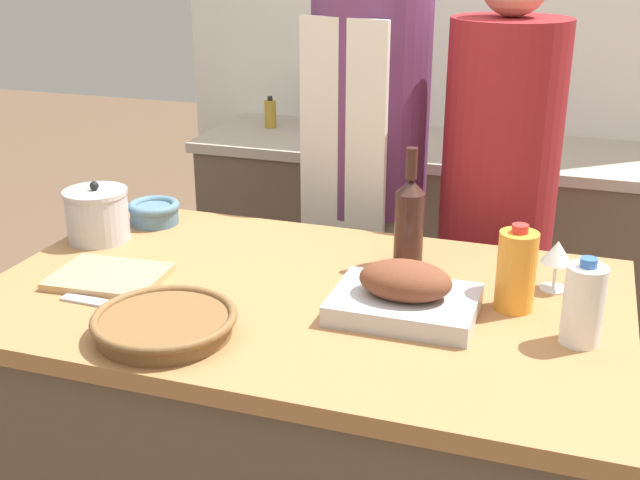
{
  "coord_description": "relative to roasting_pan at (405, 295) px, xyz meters",
  "views": [
    {
      "loc": [
        0.57,
        -1.56,
        1.69
      ],
      "look_at": [
        0.0,
        0.13,
        1.0
      ],
      "focal_mm": 45.0,
      "sensor_mm": 36.0,
      "label": 1
    }
  ],
  "objects": [
    {
      "name": "condiment_bottle_tall",
      "position": [
        -0.44,
        1.48,
        0.01
      ],
      "size": [
        0.05,
        0.05,
        0.16
      ],
      "color": "#B28E2D",
      "rests_on": "back_counter"
    },
    {
      "name": "wicker_basket",
      "position": [
        -0.44,
        -0.25,
        -0.02
      ],
      "size": [
        0.3,
        0.3,
        0.05
      ],
      "color": "brown",
      "rests_on": "kitchen_island"
    },
    {
      "name": "back_wall",
      "position": [
        -0.25,
        1.89,
        0.31
      ],
      "size": [
        2.35,
        0.1,
        2.55
      ],
      "color": "silver",
      "rests_on": "ground_plane"
    },
    {
      "name": "condiment_bottle_extra",
      "position": [
        -0.95,
        1.6,
        -0.0
      ],
      "size": [
        0.05,
        0.05,
        0.13
      ],
      "color": "#B28E2D",
      "rests_on": "back_counter"
    },
    {
      "name": "person_cook_aproned",
      "position": [
        -0.32,
        0.87,
        0.02
      ],
      "size": [
        0.37,
        0.39,
        1.77
      ],
      "rotation": [
        0.0,
        0.0,
        -0.22
      ],
      "color": "beige",
      "rests_on": "ground_plane"
    },
    {
      "name": "kitchen_island",
      "position": [
        -0.25,
        0.03,
        -0.5
      ],
      "size": [
        1.45,
        0.88,
        0.92
      ],
      "color": "brown",
      "rests_on": "ground_plane"
    },
    {
      "name": "wine_glass_left",
      "position": [
        0.3,
        0.23,
        0.04
      ],
      "size": [
        0.07,
        0.07,
        0.12
      ],
      "color": "silver",
      "rests_on": "kitchen_island"
    },
    {
      "name": "condiment_bottle_short",
      "position": [
        -0.53,
        1.5,
        0.0
      ],
      "size": [
        0.06,
        0.06,
        0.13
      ],
      "color": "#332D28",
      "rests_on": "back_counter"
    },
    {
      "name": "knife_chef",
      "position": [
        -0.58,
        -0.17,
        -0.04
      ],
      "size": [
        0.3,
        0.04,
        0.01
      ],
      "color": "#B7B7BC",
      "rests_on": "kitchen_island"
    },
    {
      "name": "cutting_board",
      "position": [
        -0.7,
        -0.05,
        -0.04
      ],
      "size": [
        0.27,
        0.21,
        0.02
      ],
      "color": "tan",
      "rests_on": "kitchen_island"
    },
    {
      "name": "mixing_bowl",
      "position": [
        -0.8,
        0.34,
        -0.01
      ],
      "size": [
        0.15,
        0.15,
        0.06
      ],
      "color": "slate",
      "rests_on": "kitchen_island"
    },
    {
      "name": "stand_mixer",
      "position": [
        -0.71,
        1.64,
        0.09
      ],
      "size": [
        0.18,
        0.14,
        0.36
      ],
      "color": "silver",
      "rests_on": "back_counter"
    },
    {
      "name": "wine_bottle_green",
      "position": [
        -0.05,
        0.28,
        0.07
      ],
      "size": [
        0.07,
        0.07,
        0.29
      ],
      "color": "#381E19",
      "rests_on": "kitchen_island"
    },
    {
      "name": "person_cook_guest",
      "position": [
        0.1,
        0.82,
        -0.05
      ],
      "size": [
        0.34,
        0.34,
        1.66
      ],
      "rotation": [
        0.0,
        0.0,
        -0.37
      ],
      "color": "beige",
      "rests_on": "ground_plane"
    },
    {
      "name": "milk_jug",
      "position": [
        0.36,
        -0.01,
        0.04
      ],
      "size": [
        0.08,
        0.08,
        0.18
      ],
      "color": "white",
      "rests_on": "kitchen_island"
    },
    {
      "name": "back_counter",
      "position": [
        -0.25,
        1.54,
        -0.51
      ],
      "size": [
        1.85,
        0.6,
        0.9
      ],
      "color": "brown",
      "rests_on": "ground_plane"
    },
    {
      "name": "stock_pot",
      "position": [
        -0.87,
        0.18,
        0.02
      ],
      "size": [
        0.17,
        0.17,
        0.16
      ],
      "color": "#B7B7BC",
      "rests_on": "kitchen_island"
    },
    {
      "name": "roasting_pan",
      "position": [
        0.0,
        0.0,
        0.0
      ],
      "size": [
        0.31,
        0.23,
        0.12
      ],
      "color": "#BCBCC1",
      "rests_on": "kitchen_island"
    },
    {
      "name": "juice_jug",
      "position": [
        0.22,
        0.1,
        0.04
      ],
      "size": [
        0.08,
        0.08,
        0.19
      ],
      "color": "orange",
      "rests_on": "kitchen_island"
    }
  ]
}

